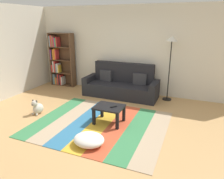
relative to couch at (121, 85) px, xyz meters
The scene contains 11 objects.
ground_plane 2.07m from the couch, 82.15° to the right, with size 14.00×14.00×0.00m, color tan.
back_wall 1.18m from the couch, 62.10° to the left, with size 6.80×0.10×2.70m, color silver.
left_wall 3.52m from the couch, 157.81° to the right, with size 0.10×5.50×2.70m, color beige.
rug 2.02m from the couch, 83.87° to the right, with size 2.90×2.43×0.01m.
couch is the anchor object (origin of this frame).
bookshelf 2.51m from the couch, behind, with size 0.90×0.28×1.84m.
coffee_table 1.89m from the couch, 78.37° to the right, with size 0.64×0.51×0.40m.
pouf 2.86m from the couch, 82.23° to the right, with size 0.59×0.51×0.21m, color white.
dog 2.55m from the couch, 125.58° to the right, with size 0.22×0.35×0.40m.
standing_lamp 1.84m from the couch, ahead, with size 0.32×0.32×1.84m.
tv_remote 1.92m from the couch, 75.23° to the right, with size 0.04×0.15×0.02m, color black.
Camera 1 is at (1.81, -3.80, 2.22)m, focal length 33.59 mm.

